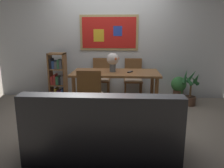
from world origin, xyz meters
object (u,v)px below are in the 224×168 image
bookshelf (58,78)px  potted_ivy (179,87)px  dining_table (115,77)px  leather_couch (103,131)px  dining_chair_far_left (101,75)px  dining_chair_near_left (90,92)px  flower_vase (113,60)px  tv_remote (130,72)px  potted_palm (190,91)px  dining_chair_far_right (133,76)px

bookshelf → potted_ivy: 2.65m
dining_table → bookshelf: bookshelf is taller
leather_couch → dining_chair_far_left: bearing=96.2°
dining_chair_near_left → flower_vase: bearing=65.9°
dining_table → flower_vase: 0.32m
bookshelf → tv_remote: 1.70m
dining_chair_far_left → tv_remote: size_ratio=5.72×
potted_ivy → potted_palm: size_ratio=0.73×
dining_chair_near_left → leather_couch: 1.02m
flower_vase → potted_ivy: bearing=22.3°
dining_chair_far_right → dining_chair_near_left: bearing=-117.9°
bookshelf → dining_chair_far_left: bearing=9.4°
flower_vase → tv_remote: flower_vase is taller
dining_table → dining_chair_near_left: (-0.38, -0.73, -0.11)m
dining_table → tv_remote: tv_remote is taller
dining_table → potted_palm: bearing=11.9°
dining_table → tv_remote: size_ratio=10.37×
dining_table → leather_couch: size_ratio=0.92×
dining_chair_far_left → bookshelf: bearing=-170.6°
dining_chair_near_left → tv_remote: bearing=46.3°
flower_vase → dining_chair_near_left: bearing=-114.1°
leather_couch → tv_remote: 1.74m
dining_chair_far_right → potted_palm: (1.16, -0.36, -0.23)m
leather_couch → flower_vase: flower_vase is taller
leather_couch → bookshelf: bookshelf is taller
potted_palm → tv_remote: tv_remote is taller
dining_chair_far_right → potted_palm: bearing=-17.3°
dining_table → dining_chair_far_left: dining_chair_far_left is taller
potted_palm → flower_vase: bearing=-169.0°
bookshelf → potted_ivy: bookshelf is taller
bookshelf → potted_ivy: bearing=0.8°
dining_chair_near_left → bookshelf: bookshelf is taller
dining_chair_far_right → flower_vase: flower_vase is taller
dining_chair_far_left → tv_remote: 1.00m
dining_chair_far_left → tv_remote: dining_chair_far_left is taller
dining_chair_far_left → flower_vase: (0.30, -0.69, 0.43)m
dining_chair_far_right → tv_remote: 0.76m
dining_chair_near_left → dining_chair_far_left: 1.44m
dining_chair_far_right → potted_palm: size_ratio=1.22×
dining_table → flower_vase: bearing=164.0°
dining_chair_near_left → potted_ivy: 2.19m
potted_ivy → flower_vase: bearing=-157.7°
dining_chair_far_left → leather_couch: size_ratio=0.51×
dining_table → tv_remote: bearing=-7.4°
leather_couch → potted_palm: bearing=51.1°
flower_vase → tv_remote: 0.39m
dining_table → potted_ivy: bearing=23.6°
dining_table → leather_couch: 1.71m
potted_ivy → leather_couch: bearing=-122.4°
dining_chair_far_right → bookshelf: size_ratio=0.87×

